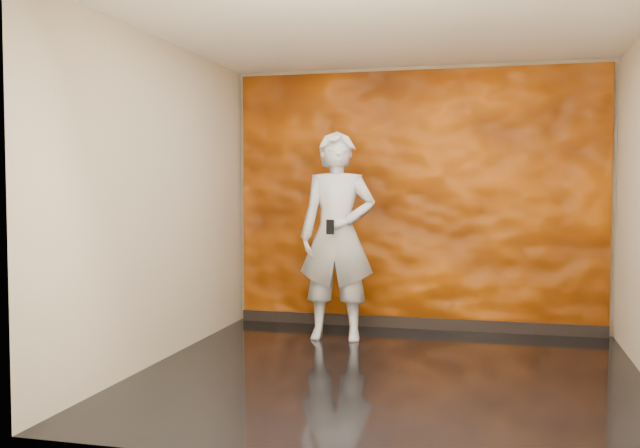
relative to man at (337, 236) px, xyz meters
The scene contains 5 objects.
room 1.45m from the man, 60.17° to the right, with size 4.02×4.02×2.81m.
feature_wall 1.08m from the man, 46.67° to the left, with size 3.90×0.06×2.75m, color #CF5702.
baseboard 1.39m from the man, 45.08° to the left, with size 3.90×0.04×0.12m, color black.
man is the anchor object (origin of this frame).
phone 0.33m from the man, 89.96° to the right, with size 0.08×0.02×0.14m, color black.
Camera 1 is at (0.86, -5.67, 1.52)m, focal length 40.00 mm.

